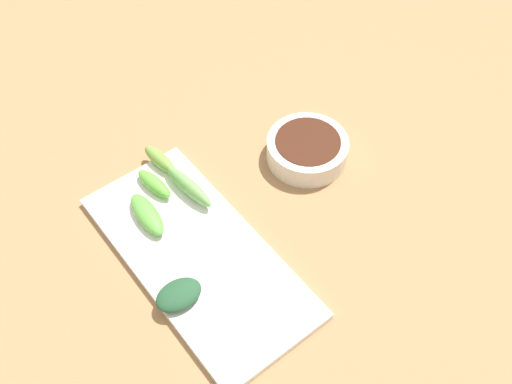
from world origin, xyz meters
TOP-DOWN VIEW (x-y plane):
  - tabletop at (0.00, 0.00)m, footprint 2.10×2.10m
  - sauce_bowl at (-0.17, -0.02)m, footprint 0.13×0.13m
  - serving_plate at (0.07, 0.02)m, footprint 0.17×0.36m
  - broccoli_stalk_0 at (0.02, -0.07)m, footprint 0.03×0.10m
  - broccoli_leafy_1 at (0.13, 0.06)m, footprint 0.07×0.05m
  - broccoli_stalk_2 at (0.02, -0.14)m, footprint 0.03×0.07m
  - broccoli_stalk_3 at (0.09, -0.07)m, footprint 0.04×0.09m
  - broccoli_stalk_4 at (0.05, -0.11)m, footprint 0.03×0.07m

SIDE VIEW (x-z plane):
  - tabletop at x=0.00m, z-range 0.00..0.02m
  - serving_plate at x=0.07m, z-range 0.02..0.03m
  - sauce_bowl at x=-0.17m, z-range 0.02..0.06m
  - broccoli_leafy_1 at x=0.13m, z-range 0.03..0.05m
  - broccoli_stalk_4 at x=0.05m, z-range 0.03..0.05m
  - broccoli_stalk_3 at x=0.09m, z-range 0.03..0.05m
  - broccoli_stalk_2 at x=0.02m, z-range 0.03..0.06m
  - broccoli_stalk_0 at x=0.02m, z-range 0.03..0.06m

